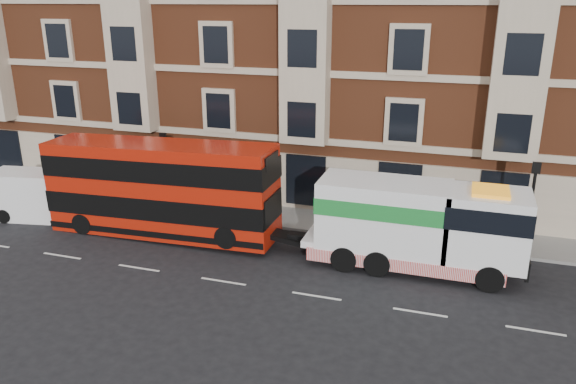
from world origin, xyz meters
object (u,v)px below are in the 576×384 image
object	(u,v)px
double_decker_bus	(161,187)
tow_truck	(414,225)
pedestrian	(90,186)
box_van	(39,196)

from	to	relation	value
double_decker_bus	tow_truck	world-z (taller)	double_decker_bus
tow_truck	pedestrian	world-z (taller)	tow_truck
pedestrian	tow_truck	bearing A→B (deg)	-6.23
double_decker_bus	tow_truck	bearing A→B (deg)	0.00
double_decker_bus	box_van	size ratio (longest dim) A/B	2.22
tow_truck	box_van	world-z (taller)	tow_truck
tow_truck	box_van	xyz separation A→B (m)	(-19.40, -0.01, -0.78)
double_decker_bus	pedestrian	bearing A→B (deg)	156.01
double_decker_bus	tow_truck	size ratio (longest dim) A/B	1.25
tow_truck	box_van	bearing A→B (deg)	-179.96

